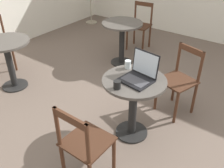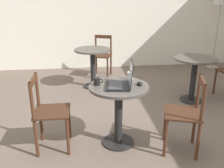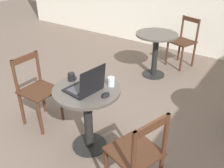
# 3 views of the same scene
# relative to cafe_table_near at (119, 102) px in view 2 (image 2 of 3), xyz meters

# --- Properties ---
(ground_plane) EXTENTS (16.00, 16.00, 0.00)m
(ground_plane) POSITION_rel_cafe_table_near_xyz_m (0.09, 0.09, -0.53)
(ground_plane) COLOR #66564C
(wall_back) EXTENTS (9.40, 0.06, 2.70)m
(wall_back) POSITION_rel_cafe_table_near_xyz_m (0.09, 3.32, 0.82)
(wall_back) COLOR silver
(wall_back) RESTS_ON ground_plane
(cafe_table_near) EXTENTS (0.67, 0.67, 0.73)m
(cafe_table_near) POSITION_rel_cafe_table_near_xyz_m (0.00, 0.00, 0.00)
(cafe_table_near) COLOR black
(cafe_table_near) RESTS_ON ground_plane
(cafe_table_mid) EXTENTS (0.67, 0.67, 0.73)m
(cafe_table_mid) POSITION_rel_cafe_table_near_xyz_m (1.39, 1.10, 0.00)
(cafe_table_mid) COLOR black
(cafe_table_mid) RESTS_ON ground_plane
(cafe_table_far) EXTENTS (0.67, 0.67, 0.73)m
(cafe_table_far) POSITION_rel_cafe_table_near_xyz_m (-0.19, 1.96, 0.00)
(cafe_table_far) COLOR black
(cafe_table_far) RESTS_ON ground_plane
(chair_near_right) EXTENTS (0.48, 0.48, 0.86)m
(chair_near_right) POSITION_rel_cafe_table_near_xyz_m (0.71, -0.23, -0.09)
(chair_near_right) COLOR #472819
(chair_near_right) RESTS_ON ground_plane
(chair_near_left) EXTENTS (0.39, 0.39, 0.86)m
(chair_near_left) POSITION_rel_cafe_table_near_xyz_m (-0.78, 0.01, -0.09)
(chair_near_left) COLOR #472819
(chair_near_left) RESTS_ON ground_plane
(chair_far_back) EXTENTS (0.49, 0.49, 0.86)m
(chair_far_back) POSITION_rel_cafe_table_near_xyz_m (0.04, 2.61, -0.09)
(chair_far_back) COLOR #472819
(chair_far_back) RESTS_ON ground_plane
(floor_lamp) EXTENTS (0.32, 0.32, 1.71)m
(floor_lamp) POSITION_rel_cafe_table_near_xyz_m (2.73, 2.93, 0.94)
(floor_lamp) COLOR #9E937F
(floor_lamp) RESTS_ON ground_plane
(laptop) EXTENTS (0.33, 0.34, 0.28)m
(laptop) POSITION_rel_cafe_table_near_xyz_m (0.03, -0.04, 0.25)
(laptop) COLOR black
(laptop) RESTS_ON cafe_table_near
(mouse) EXTENTS (0.06, 0.10, 0.03)m
(mouse) POSITION_rel_cafe_table_near_xyz_m (0.23, -0.01, 0.21)
(mouse) COLOR black
(mouse) RESTS_ON cafe_table_near
(mug) EXTENTS (0.11, 0.07, 0.08)m
(mug) POSITION_rel_cafe_table_near_xyz_m (-0.23, 0.05, 0.24)
(mug) COLOR black
(mug) RESTS_ON cafe_table_near
(drinking_glass) EXTENTS (0.07, 0.07, 0.09)m
(drinking_glass) POSITION_rel_cafe_table_near_xyz_m (0.16, 0.19, 0.24)
(drinking_glass) COLOR silver
(drinking_glass) RESTS_ON cafe_table_near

